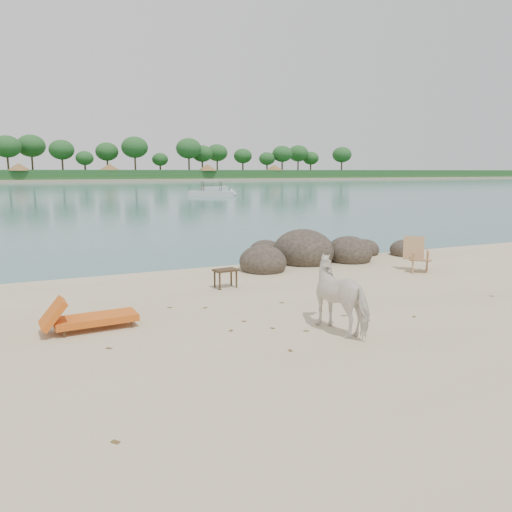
{
  "coord_description": "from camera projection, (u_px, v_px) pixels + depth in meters",
  "views": [
    {
      "loc": [
        -4.77,
        -7.58,
        2.79
      ],
      "look_at": [
        -0.46,
        2.0,
        1.0
      ],
      "focal_mm": 35.0,
      "sensor_mm": 36.0,
      "label": 1
    }
  ],
  "objects": [
    {
      "name": "cow",
      "position": [
        344.0,
        297.0,
        8.69
      ],
      "size": [
        0.93,
        1.59,
        1.26
      ],
      "primitive_type": "imported",
      "rotation": [
        0.0,
        0.0,
        3.31
      ],
      "color": "white",
      "rests_on": "ground"
    },
    {
      "name": "boat_mid",
      "position": [
        212.0,
        183.0,
        57.22
      ],
      "size": [
        5.72,
        4.05,
        2.85
      ],
      "primitive_type": null,
      "rotation": [
        0.0,
        0.0,
        -0.52
      ],
      "color": "beige",
      "rests_on": "water"
    },
    {
      "name": "dead_leaves",
      "position": [
        256.0,
        322.0,
        9.35
      ],
      "size": [
        8.97,
        6.43,
        0.0
      ],
      "color": "brown",
      "rests_on": "ground"
    },
    {
      "name": "far_scenery",
      "position": [
        49.0,
        170.0,
        131.58
      ],
      "size": [
        420.0,
        18.0,
        9.5
      ],
      "color": "#1E4C1E",
      "rests_on": "ground"
    },
    {
      "name": "water",
      "position": [
        59.0,
        187.0,
        90.12
      ],
      "size": [
        400.0,
        400.0,
        0.0
      ],
      "primitive_type": "plane",
      "color": "#346368",
      "rests_on": "ground"
    },
    {
      "name": "side_table",
      "position": [
        226.0,
        280.0,
        11.93
      ],
      "size": [
        0.59,
        0.42,
        0.45
      ],
      "primitive_type": null,
      "rotation": [
        0.0,
        0.0,
        0.12
      ],
      "color": "#322314",
      "rests_on": "ground"
    },
    {
      "name": "boulders",
      "position": [
        313.0,
        254.0,
        15.41
      ],
      "size": [
        6.53,
        3.06,
        1.38
      ],
      "rotation": [
        0.0,
        0.0,
        0.02
      ],
      "color": "#2E271E",
      "rests_on": "ground"
    },
    {
      "name": "far_shore",
      "position": [
        46.0,
        180.0,
        162.04
      ],
      "size": [
        420.0,
        90.0,
        1.4
      ],
      "primitive_type": "cube",
      "color": "tan",
      "rests_on": "ground"
    },
    {
      "name": "lounge_chair",
      "position": [
        96.0,
        316.0,
        8.82
      ],
      "size": [
        1.8,
        0.74,
        0.53
      ],
      "primitive_type": null,
      "rotation": [
        0.0,
        0.0,
        0.07
      ],
      "color": "orange",
      "rests_on": "ground"
    },
    {
      "name": "deck_chair",
      "position": [
        420.0,
        256.0,
        13.77
      ],
      "size": [
        0.9,
        0.91,
        0.96
      ],
      "primitive_type": null,
      "rotation": [
        0.0,
        0.0,
        -0.7
      ],
      "color": "tan",
      "rests_on": "ground"
    },
    {
      "name": "boat_far",
      "position": [
        215.0,
        188.0,
        76.11
      ],
      "size": [
        5.01,
        2.43,
        0.57
      ],
      "primitive_type": null,
      "rotation": [
        0.0,
        0.0,
        0.28
      ],
      "color": "#BCBCB8",
      "rests_on": "water"
    }
  ]
}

